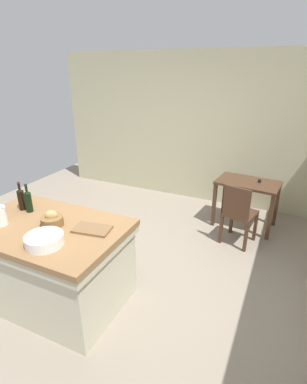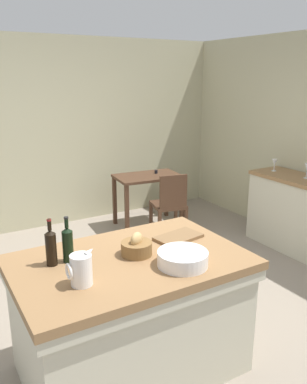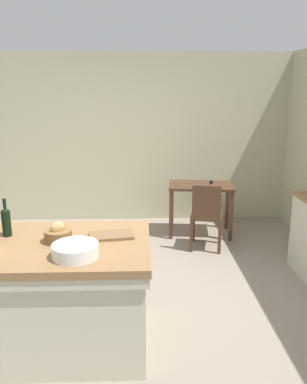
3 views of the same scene
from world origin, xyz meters
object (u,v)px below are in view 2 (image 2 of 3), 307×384
wash_bowl (183,259)px  wine_bottle_amber (51,247)px  pitcher (81,269)px  island_table (131,311)px  wine_bottle_dark (68,244)px  writing_desk (148,184)px  wooden_chair (170,204)px  cutting_board (178,237)px  wine_glass_left (307,168)px  wine_glass_middle (274,163)px  bread_basket (137,247)px  side_cabinet (300,215)px

wash_bowl → wine_bottle_amber: bearing=148.9°
pitcher → island_table: bearing=22.3°
pitcher → wine_bottle_dark: bearing=83.8°
writing_desk → wine_bottle_amber: (-2.06, -2.33, 0.40)m
wine_bottle_dark → wine_bottle_amber: bearing=176.5°
wooden_chair → wine_bottle_dark: size_ratio=2.84×
cutting_board → wine_bottle_dark: bearing=176.5°
wash_bowl → wine_bottle_dark: wine_bottle_dark is taller
wash_bowl → cutting_board: 0.44m
island_table → wooden_chair: (1.56, 1.92, 0.01)m
wooden_chair → wine_glass_left: wine_glass_left is taller
wine_glass_left → wine_glass_middle: wine_glass_left is taller
pitcher → wine_glass_middle: size_ratio=1.51×
writing_desk → pitcher: 3.35m
wine_bottle_amber → wine_glass_middle: wine_bottle_amber is taller
wine_bottle_amber → pitcher: bearing=-78.0°
island_table → bread_basket: bearing=23.9°
bread_basket → wine_bottle_dark: (-0.44, 0.14, 0.07)m
wine_glass_middle → cutting_board: bearing=-152.7°
island_table → wash_bowl: size_ratio=4.70×
bread_basket → wine_glass_left: size_ratio=1.21×
bread_basket → wine_glass_middle: size_ratio=1.41×
wash_bowl → bread_basket: bearing=121.6°
wash_bowl → wine_bottle_dark: bearing=145.1°
cutting_board → wash_bowl: bearing=-120.0°
island_table → bread_basket: size_ratio=7.27×
writing_desk → wooden_chair: wooden_chair is taller
island_table → wine_glass_left: size_ratio=8.77×
bread_basket → wine_bottle_dark: size_ratio=0.68×
side_cabinet → wooden_chair: (-1.17, 1.10, 0.03)m
writing_desk → pitcher: pitcher is taller
side_cabinet → writing_desk: side_cabinet is taller
side_cabinet → island_table: bearing=-163.4°
wash_bowl → pitcher: bearing=171.6°
wash_bowl → wine_glass_middle: size_ratio=2.18×
writing_desk → wooden_chair: size_ratio=1.07×
island_table → wine_bottle_amber: size_ratio=4.92×
side_cabinet → wooden_chair: side_cabinet is taller
pitcher → wash_bowl: pitcher is taller
bread_basket → wine_bottle_dark: bearing=162.5°
side_cabinet → bread_basket: bearing=-163.6°
writing_desk → wash_bowl: bearing=-115.6°
side_cabinet → cutting_board: side_cabinet is taller
bread_basket → wine_bottle_amber: size_ratio=0.68×
side_cabinet → bread_basket: (-2.67, -0.79, 0.48)m
pitcher → wine_bottle_dark: (0.04, 0.34, 0.03)m
writing_desk → wooden_chair: bearing=-91.0°
wine_glass_left → wooden_chair: bearing=137.6°
pitcher → wine_glass_middle: (3.13, 1.45, 0.03)m
wine_bottle_dark → pitcher: bearing=-96.2°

